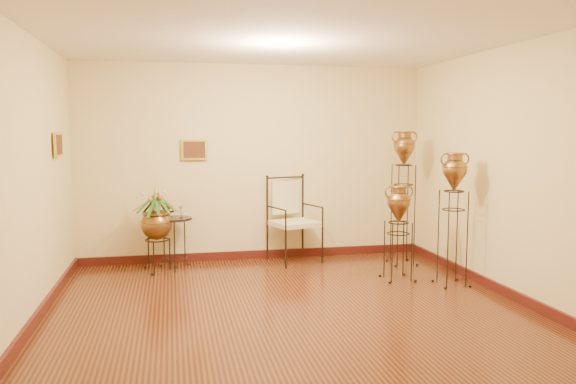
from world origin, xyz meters
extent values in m
plane|color=#5A3015|center=(0.00, 0.00, 0.00)|extent=(5.00, 5.00, 0.00)
cube|color=#451410|center=(0.00, 2.48, 0.06)|extent=(5.00, 0.04, 0.12)
cube|color=#451410|center=(-2.48, 0.00, 0.06)|extent=(0.04, 5.00, 0.12)
cube|color=#451410|center=(2.48, 0.00, 0.06)|extent=(0.04, 5.00, 0.12)
cube|color=yellow|center=(-0.85, 2.46, 1.60)|extent=(0.36, 0.03, 0.29)
cube|color=yellow|center=(-2.46, 1.45, 1.70)|extent=(0.03, 0.36, 0.29)
cube|color=beige|center=(0.52, 2.15, 0.56)|extent=(0.73, 0.70, 0.07)
cube|color=beige|center=(0.52, 2.15, 0.90)|extent=(0.44, 0.17, 0.48)
cylinder|color=black|center=(-1.15, 2.15, 0.68)|extent=(0.47, 0.47, 0.02)
camera|label=1|loc=(-1.18, -5.52, 1.85)|focal=35.00mm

